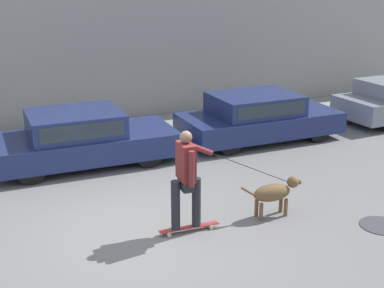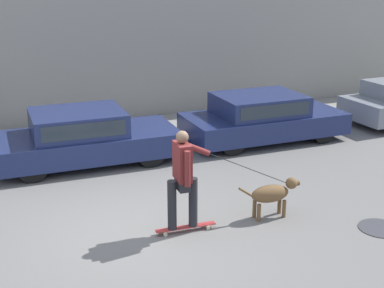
{
  "view_description": "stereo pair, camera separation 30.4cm",
  "coord_description": "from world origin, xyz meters",
  "px_view_note": "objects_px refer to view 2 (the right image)",
  "views": [
    {
      "loc": [
        -2.52,
        -7.71,
        4.17
      ],
      "look_at": [
        1.48,
        1.39,
        0.95
      ],
      "focal_mm": 50.0,
      "sensor_mm": 36.0,
      "label": 1
    },
    {
      "loc": [
        -2.24,
        -7.83,
        4.17
      ],
      "look_at": [
        1.48,
        1.39,
        0.95
      ],
      "focal_mm": 50.0,
      "sensor_mm": 36.0,
      "label": 2
    }
  ],
  "objects_px": {
    "parked_car_1": "(84,138)",
    "parked_car_2": "(262,118)",
    "skateboarder": "(183,176)",
    "dog": "(272,194)"
  },
  "relations": [
    {
      "from": "parked_car_1",
      "to": "parked_car_2",
      "type": "xyz_separation_m",
      "value": [
        4.58,
        -0.0,
        -0.0
      ]
    },
    {
      "from": "parked_car_2",
      "to": "skateboarder",
      "type": "bearing_deg",
      "value": -132.54
    },
    {
      "from": "dog",
      "to": "skateboarder",
      "type": "relative_size",
      "value": 0.47
    },
    {
      "from": "dog",
      "to": "skateboarder",
      "type": "bearing_deg",
      "value": -179.82
    },
    {
      "from": "dog",
      "to": "skateboarder",
      "type": "xyz_separation_m",
      "value": [
        -1.66,
        0.05,
        0.56
      ]
    },
    {
      "from": "parked_car_2",
      "to": "dog",
      "type": "relative_size",
      "value": 3.47
    },
    {
      "from": "parked_car_2",
      "to": "skateboarder",
      "type": "height_order",
      "value": "skateboarder"
    },
    {
      "from": "parked_car_1",
      "to": "dog",
      "type": "xyz_separation_m",
      "value": [
        2.51,
        -4.08,
        -0.14
      ]
    },
    {
      "from": "parked_car_1",
      "to": "dog",
      "type": "height_order",
      "value": "parked_car_1"
    },
    {
      "from": "parked_car_1",
      "to": "skateboarder",
      "type": "bearing_deg",
      "value": -77.25
    }
  ]
}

